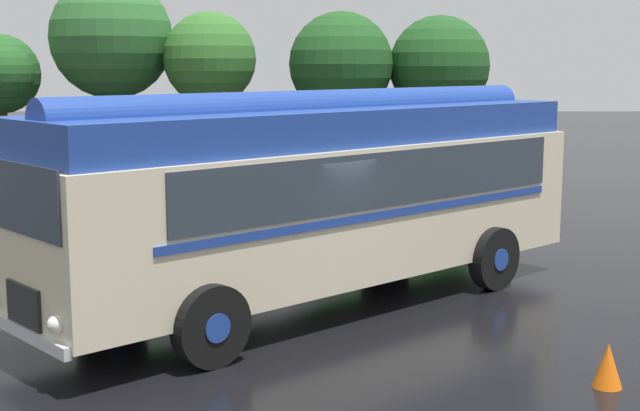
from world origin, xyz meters
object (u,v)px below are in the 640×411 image
car_mid_right (343,162)px  car_near_left (153,164)px  traffic_cone (607,365)px  car_mid_left (254,163)px  vintage_bus (320,190)px  car_far_right (435,163)px

car_mid_right → car_near_left: bearing=-174.3°
car_near_left → traffic_cone: size_ratio=7.84×
car_near_left → car_mid_left: same height
car_near_left → traffic_cone: car_near_left is taller
vintage_bus → car_mid_left: vintage_bus is taller
car_near_left → car_far_right: same height
car_far_right → traffic_cone: bearing=-90.2°
car_mid_left → car_far_right: (5.60, 0.03, 0.00)m
car_near_left → car_mid_right: same height
car_near_left → vintage_bus: bearing=-68.5°
car_near_left → traffic_cone: (8.59, -16.72, -0.57)m
car_near_left → car_far_right: 8.66m
car_near_left → traffic_cone: 18.81m
car_mid_right → car_mid_left: bearing=-173.2°
vintage_bus → car_mid_right: 13.59m
car_mid_left → traffic_cone: (5.53, -16.98, -0.57)m
car_mid_right → car_far_right: bearing=-6.0°
car_far_right → traffic_cone: 17.02m
vintage_bus → car_mid_right: bearing=86.9°
car_mid_left → traffic_cone: bearing=-72.0°
car_near_left → car_mid_right: 5.85m
vintage_bus → traffic_cone: size_ratio=16.56×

